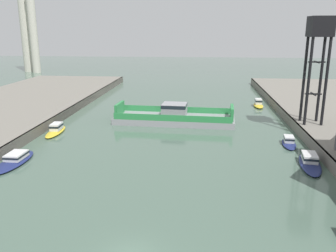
{
  "coord_description": "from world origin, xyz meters",
  "views": [
    {
      "loc": [
        4.93,
        -22.42,
        16.2
      ],
      "look_at": [
        0.0,
        29.6,
        2.0
      ],
      "focal_mm": 37.88,
      "sensor_mm": 36.0,
      "label": 1
    }
  ],
  "objects_px": {
    "chain_ferry": "(174,117)",
    "smokestack_distant_a": "(25,23)",
    "moored_boat_near_right": "(310,161)",
    "moored_boat_far_left": "(258,104)",
    "smokestack_distant_b": "(33,29)",
    "moored_boat_near_left": "(289,142)",
    "moored_boat_far_right": "(56,129)",
    "crane_tower": "(319,40)",
    "moored_boat_upstream_a": "(15,160)"
  },
  "relations": [
    {
      "from": "chain_ferry",
      "to": "smokestack_distant_a",
      "type": "height_order",
      "value": "smokestack_distant_a"
    },
    {
      "from": "moored_boat_near_right",
      "to": "moored_boat_far_left",
      "type": "relative_size",
      "value": 1.54
    },
    {
      "from": "smokestack_distant_a",
      "to": "smokestack_distant_b",
      "type": "distance_m",
      "value": 6.08
    },
    {
      "from": "chain_ferry",
      "to": "moored_boat_near_left",
      "type": "bearing_deg",
      "value": -32.49
    },
    {
      "from": "chain_ferry",
      "to": "moored_boat_far_right",
      "type": "xyz_separation_m",
      "value": [
        -18.7,
        -8.43,
        -0.5
      ]
    },
    {
      "from": "moored_boat_far_right",
      "to": "chain_ferry",
      "type": "bearing_deg",
      "value": 24.28
    },
    {
      "from": "moored_boat_near_left",
      "to": "smokestack_distant_b",
      "type": "relative_size",
      "value": 0.19
    },
    {
      "from": "crane_tower",
      "to": "smokestack_distant_b",
      "type": "height_order",
      "value": "smokestack_distant_b"
    },
    {
      "from": "moored_boat_near_right",
      "to": "moored_boat_upstream_a",
      "type": "xyz_separation_m",
      "value": [
        -36.77,
        -2.78,
        -0.06
      ]
    },
    {
      "from": "moored_boat_far_left",
      "to": "crane_tower",
      "type": "xyz_separation_m",
      "value": [
        5.22,
        -19.85,
        14.09
      ]
    },
    {
      "from": "moored_boat_far_left",
      "to": "smokestack_distant_b",
      "type": "xyz_separation_m",
      "value": [
        -77.02,
        57.27,
        16.08
      ]
    },
    {
      "from": "moored_boat_far_left",
      "to": "crane_tower",
      "type": "bearing_deg",
      "value": -75.25
    },
    {
      "from": "moored_boat_far_right",
      "to": "moored_boat_far_left",
      "type": "bearing_deg",
      "value": 33.54
    },
    {
      "from": "moored_boat_near_left",
      "to": "smokestack_distant_b",
      "type": "xyz_separation_m",
      "value": [
        -77.46,
        83.85,
        16.25
      ]
    },
    {
      "from": "moored_boat_far_left",
      "to": "smokestack_distant_b",
      "type": "distance_m",
      "value": 97.31
    },
    {
      "from": "moored_boat_near_right",
      "to": "moored_boat_upstream_a",
      "type": "distance_m",
      "value": 36.87
    },
    {
      "from": "moored_boat_near_right",
      "to": "moored_boat_far_left",
      "type": "bearing_deg",
      "value": 91.86
    },
    {
      "from": "moored_boat_upstream_a",
      "to": "moored_boat_far_right",
      "type": "bearing_deg",
      "value": 91.05
    },
    {
      "from": "smokestack_distant_b",
      "to": "crane_tower",
      "type": "bearing_deg",
      "value": -43.16
    },
    {
      "from": "moored_boat_near_right",
      "to": "smokestack_distant_b",
      "type": "height_order",
      "value": "smokestack_distant_b"
    },
    {
      "from": "chain_ferry",
      "to": "moored_boat_near_left",
      "type": "distance_m",
      "value": 20.91
    },
    {
      "from": "moored_boat_near_right",
      "to": "smokestack_distant_b",
      "type": "xyz_separation_m",
      "value": [
        -78.14,
        91.85,
        16.22
      ]
    },
    {
      "from": "crane_tower",
      "to": "smokestack_distant_a",
      "type": "distance_m",
      "value": 118.49
    },
    {
      "from": "moored_boat_near_left",
      "to": "smokestack_distant_a",
      "type": "relative_size",
      "value": 0.17
    },
    {
      "from": "moored_boat_far_right",
      "to": "smokestack_distant_a",
      "type": "bearing_deg",
      "value": 118.58
    },
    {
      "from": "moored_boat_near_left",
      "to": "moored_boat_upstream_a",
      "type": "height_order",
      "value": "moored_boat_near_left"
    },
    {
      "from": "smokestack_distant_a",
      "to": "moored_boat_far_left",
      "type": "bearing_deg",
      "value": -36.48
    },
    {
      "from": "moored_boat_far_left",
      "to": "smokestack_distant_a",
      "type": "height_order",
      "value": "smokestack_distant_a"
    },
    {
      "from": "moored_boat_near_right",
      "to": "crane_tower",
      "type": "height_order",
      "value": "crane_tower"
    },
    {
      "from": "moored_boat_near_left",
      "to": "smokestack_distant_a",
      "type": "bearing_deg",
      "value": 133.37
    },
    {
      "from": "moored_boat_far_left",
      "to": "crane_tower",
      "type": "height_order",
      "value": "crane_tower"
    },
    {
      "from": "chain_ferry",
      "to": "moored_boat_upstream_a",
      "type": "relative_size",
      "value": 2.58
    },
    {
      "from": "moored_boat_near_left",
      "to": "smokestack_distant_b",
      "type": "bearing_deg",
      "value": 132.73
    },
    {
      "from": "crane_tower",
      "to": "moored_boat_far_left",
      "type": "bearing_deg",
      "value": 104.75
    },
    {
      "from": "moored_boat_near_left",
      "to": "moored_boat_far_right",
      "type": "distance_m",
      "value": 36.44
    },
    {
      "from": "moored_boat_near_right",
      "to": "moored_boat_far_right",
      "type": "distance_m",
      "value": 38.56
    },
    {
      "from": "moored_boat_near_right",
      "to": "moored_boat_far_left",
      "type": "xyz_separation_m",
      "value": [
        -1.12,
        34.59,
        0.14
      ]
    },
    {
      "from": "moored_boat_far_left",
      "to": "moored_boat_upstream_a",
      "type": "relative_size",
      "value": 0.67
    },
    {
      "from": "crane_tower",
      "to": "smokestack_distant_b",
      "type": "relative_size",
      "value": 0.53
    },
    {
      "from": "chain_ferry",
      "to": "moored_boat_far_left",
      "type": "bearing_deg",
      "value": 41.77
    },
    {
      "from": "moored_boat_near_right",
      "to": "moored_boat_upstream_a",
      "type": "height_order",
      "value": "moored_boat_near_right"
    },
    {
      "from": "moored_boat_near_left",
      "to": "moored_boat_far_left",
      "type": "relative_size",
      "value": 1.06
    },
    {
      "from": "moored_boat_far_left",
      "to": "moored_boat_far_right",
      "type": "xyz_separation_m",
      "value": [
        -35.89,
        -23.79,
        -0.07
      ]
    },
    {
      "from": "moored_boat_far_right",
      "to": "smokestack_distant_a",
      "type": "distance_m",
      "value": 97.65
    },
    {
      "from": "chain_ferry",
      "to": "smokestack_distant_b",
      "type": "bearing_deg",
      "value": 129.48
    },
    {
      "from": "crane_tower",
      "to": "smokestack_distant_b",
      "type": "bearing_deg",
      "value": 136.84
    },
    {
      "from": "moored_boat_far_left",
      "to": "moored_boat_far_right",
      "type": "height_order",
      "value": "moored_boat_far_left"
    },
    {
      "from": "moored_boat_far_right",
      "to": "smokestack_distant_b",
      "type": "distance_m",
      "value": 92.31
    },
    {
      "from": "chain_ferry",
      "to": "smokestack_distant_a",
      "type": "xyz_separation_m",
      "value": [
        -64.6,
        75.83,
        17.59
      ]
    },
    {
      "from": "chain_ferry",
      "to": "smokestack_distant_a",
      "type": "bearing_deg",
      "value": 130.43
    }
  ]
}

